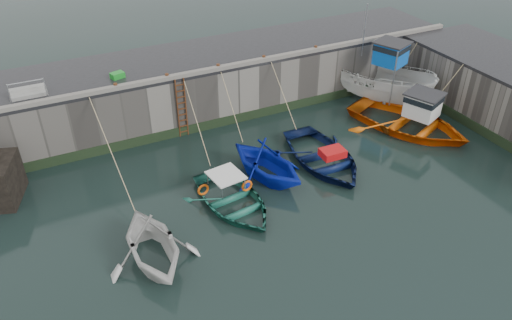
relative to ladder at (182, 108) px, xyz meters
name	(u,v)px	position (x,y,z in m)	size (l,w,h in m)	color
ground	(318,241)	(2.00, -9.91, -1.59)	(120.00, 120.00, 0.00)	black
quay_back	(201,83)	(2.00, 2.59, -0.09)	(30.00, 5.00, 3.00)	slate
road_back	(199,56)	(2.00, 2.59, 1.49)	(30.00, 5.00, 0.16)	black
kerb_back	(215,69)	(2.00, 0.24, 1.67)	(30.00, 0.30, 0.20)	slate
algae_back	(219,123)	(2.00, 0.05, -1.34)	(30.00, 0.08, 0.50)	black
algae_right	(491,136)	(13.96, -7.41, -1.34)	(0.08, 15.00, 0.50)	black
ladder	(182,108)	(0.00, 0.00, 0.00)	(0.51, 0.08, 3.20)	#3F1E0F
boat_near_white	(154,260)	(-4.02, -8.10, -1.59)	(3.65, 4.23, 2.23)	silver
boat_near_white_rope	(120,184)	(-4.02, -2.76, -1.59)	(0.04, 6.25, 3.10)	tan
boat_near_blue	(233,205)	(-0.08, -6.43, -1.59)	(3.42, 4.78, 0.99)	#1C6251
boat_near_blue_rope	(196,154)	(-0.08, -1.92, -1.59)	(0.04, 4.78, 3.10)	tan
boat_near_blacktrim	(266,177)	(2.12, -5.22, -1.59)	(3.67, 4.25, 2.24)	#0B1FB0
boat_near_blacktrim_rope	(232,138)	(2.12, -1.32, -1.59)	(0.04, 3.82, 3.10)	tan
boat_near_navy	(322,162)	(5.10, -5.31, -1.59)	(3.91, 5.47, 1.13)	#0A1640
boat_near_navy_rope	(283,126)	(5.10, -1.36, -1.59)	(0.04, 3.89, 3.10)	tan
boat_far_white	(377,82)	(11.51, -1.02, -0.44)	(5.24, 7.59, 5.75)	silver
boat_far_orange	(409,122)	(10.92, -4.62, -1.16)	(6.86, 7.85, 4.35)	orange
fish_crate	(117,75)	(-2.64, 1.54, 1.71)	(0.63, 0.44, 0.28)	#198B24
railing	(28,92)	(-6.75, 1.33, 1.77)	(1.60, 1.05, 1.00)	#A5A8AD
bollard_a	(116,86)	(-3.00, 0.34, 1.71)	(0.18, 0.18, 0.28)	#3F1E0F
bollard_b	(167,76)	(-0.50, 0.34, 1.71)	(0.18, 0.18, 0.28)	#3F1E0F
bollard_c	(218,67)	(2.20, 0.34, 1.71)	(0.18, 0.18, 0.28)	#3F1E0F
bollard_d	(264,58)	(4.80, 0.34, 1.71)	(0.18, 0.18, 0.28)	#3F1E0F
bollard_e	(316,48)	(8.00, 0.34, 1.71)	(0.18, 0.18, 0.28)	#3F1E0F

